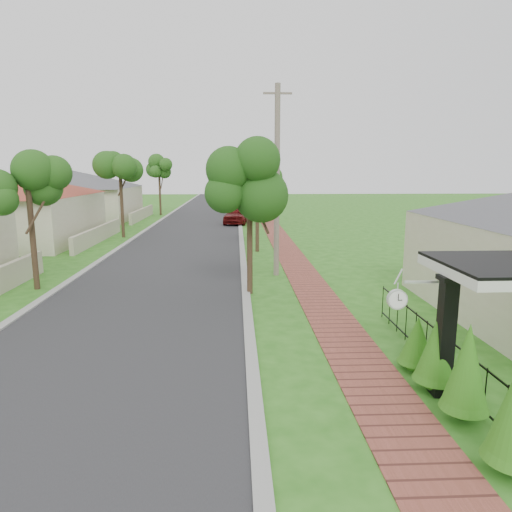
# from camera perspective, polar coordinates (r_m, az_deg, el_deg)

# --- Properties ---
(ground) EXTENTS (160.00, 160.00, 0.00)m
(ground) POSITION_cam_1_polar(r_m,az_deg,el_deg) (10.68, -4.01, -14.71)
(ground) COLOR #2B6D1A
(ground) RESTS_ON ground
(road) EXTENTS (7.00, 120.00, 0.02)m
(road) POSITION_cam_1_polar(r_m,az_deg,el_deg) (30.18, -8.78, 1.83)
(road) COLOR #28282B
(road) RESTS_ON ground
(kerb_right) EXTENTS (0.30, 120.00, 0.10)m
(kerb_right) POSITION_cam_1_polar(r_m,az_deg,el_deg) (30.00, -1.83, 1.90)
(kerb_right) COLOR #9E9E99
(kerb_right) RESTS_ON ground
(kerb_left) EXTENTS (0.30, 120.00, 0.10)m
(kerb_left) POSITION_cam_1_polar(r_m,az_deg,el_deg) (30.79, -15.55, 1.74)
(kerb_left) COLOR #9E9E99
(kerb_left) RESTS_ON ground
(sidewalk) EXTENTS (1.50, 120.00, 0.03)m
(sidewalk) POSITION_cam_1_polar(r_m,az_deg,el_deg) (30.14, 3.12, 1.93)
(sidewalk) COLOR #97493C
(sidewalk) RESTS_ON ground
(porch_post) EXTENTS (0.48, 0.48, 2.52)m
(porch_post) POSITION_cam_1_polar(r_m,az_deg,el_deg) (10.24, 22.55, -9.89)
(porch_post) COLOR black
(porch_post) RESTS_ON ground
(picket_fence) EXTENTS (0.03, 8.02, 1.00)m
(picket_fence) POSITION_cam_1_polar(r_m,az_deg,el_deg) (11.43, 21.83, -10.83)
(picket_fence) COLOR black
(picket_fence) RESTS_ON ground
(street_trees) EXTENTS (10.70, 37.65, 5.89)m
(street_trees) POSITION_cam_1_polar(r_m,az_deg,el_deg) (36.63, -7.63, 10.52)
(street_trees) COLOR #382619
(street_trees) RESTS_ON ground
(hedge_row) EXTENTS (0.81, 4.53, 2.00)m
(hedge_row) POSITION_cam_1_polar(r_m,az_deg,el_deg) (9.62, 23.94, -12.98)
(hedge_row) COLOR #2F6B15
(hedge_row) RESTS_ON ground
(far_house_grey) EXTENTS (15.56, 15.56, 4.60)m
(far_house_grey) POSITION_cam_1_polar(r_m,az_deg,el_deg) (46.30, -21.96, 7.15)
(far_house_grey) COLOR beige
(far_house_grey) RESTS_ON ground
(parked_car_red) EXTENTS (2.61, 4.92, 1.59)m
(parked_car_red) POSITION_cam_1_polar(r_m,az_deg,el_deg) (39.72, -2.38, 5.21)
(parked_car_red) COLOR #580D0D
(parked_car_red) RESTS_ON ground
(parked_car_white) EXTENTS (2.12, 4.44, 1.40)m
(parked_car_white) POSITION_cam_1_polar(r_m,az_deg,el_deg) (47.99, -2.41, 6.04)
(parked_car_white) COLOR silver
(parked_car_white) RESTS_ON ground
(near_tree) EXTENTS (2.01, 2.01, 5.15)m
(near_tree) POSITION_cam_1_polar(r_m,az_deg,el_deg) (16.66, -0.81, 9.04)
(near_tree) COLOR #382619
(near_tree) RESTS_ON ground
(utility_pole) EXTENTS (1.20, 0.24, 8.10)m
(utility_pole) POSITION_cam_1_polar(r_m,az_deg,el_deg) (19.73, 2.63, 9.31)
(utility_pole) COLOR gray
(utility_pole) RESTS_ON ground
(station_clock) EXTENTS (1.06, 0.13, 0.61)m
(station_clock) POSITION_cam_1_polar(r_m,az_deg,el_deg) (10.01, 17.44, -5.02)
(station_clock) COLOR silver
(station_clock) RESTS_ON ground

